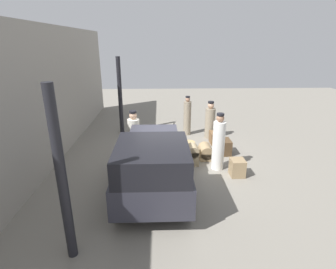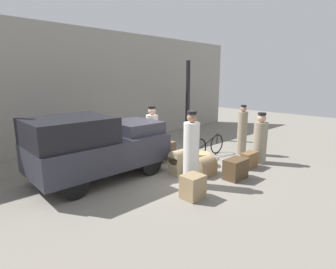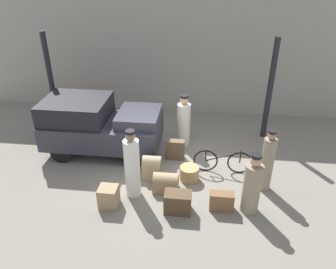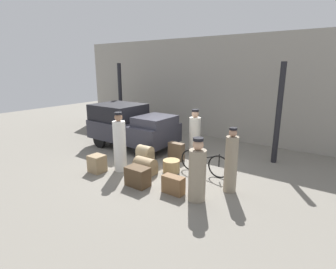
{
  "view_description": "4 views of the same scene",
  "coord_description": "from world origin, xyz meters",
  "px_view_note": "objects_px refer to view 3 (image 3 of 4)",
  "views": [
    {
      "loc": [
        -8.25,
        0.48,
        3.97
      ],
      "look_at": [
        0.2,
        0.2,
        0.95
      ],
      "focal_mm": 28.0,
      "sensor_mm": 36.0,
      "label": 1
    },
    {
      "loc": [
        -5.18,
        -5.52,
        2.64
      ],
      "look_at": [
        0.2,
        0.2,
        0.95
      ],
      "focal_mm": 28.0,
      "sensor_mm": 36.0,
      "label": 2
    },
    {
      "loc": [
        1.18,
        -8.04,
        5.49
      ],
      "look_at": [
        0.2,
        0.2,
        0.95
      ],
      "focal_mm": 35.0,
      "sensor_mm": 36.0,
      "label": 3
    },
    {
      "loc": [
        5.27,
        -6.88,
        3.22
      ],
      "look_at": [
        0.2,
        0.2,
        0.95
      ],
      "focal_mm": 28.0,
      "sensor_mm": 36.0,
      "label": 4
    }
  ],
  "objects_px": {
    "bicycle": "(223,161)",
    "porter_carrying_trunk": "(132,166)",
    "trunk_large_brown": "(166,183)",
    "trunk_barrel_dark": "(152,167)",
    "wicker_basket": "(189,173)",
    "porter_standing_middle": "(252,186)",
    "suitcase_small_leather": "(175,150)",
    "trunk_wicker_pale": "(109,197)",
    "truck": "(99,124)",
    "porter_lifting_near_truck": "(267,163)",
    "suitcase_black_upright": "(178,202)",
    "suitcase_tan_flat": "(222,201)",
    "porter_with_bicycle": "(184,122)"
  },
  "relations": [
    {
      "from": "suitcase_small_leather",
      "to": "trunk_wicker_pale",
      "type": "xyz_separation_m",
      "value": [
        -1.42,
        -2.35,
        -0.04
      ]
    },
    {
      "from": "porter_lifting_near_truck",
      "to": "suitcase_black_upright",
      "type": "bearing_deg",
      "value": -151.91
    },
    {
      "from": "truck",
      "to": "porter_lifting_near_truck",
      "type": "height_order",
      "value": "porter_lifting_near_truck"
    },
    {
      "from": "bicycle",
      "to": "suitcase_black_upright",
      "type": "bearing_deg",
      "value": -121.84
    },
    {
      "from": "suitcase_small_leather",
      "to": "trunk_wicker_pale",
      "type": "relative_size",
      "value": 1.16
    },
    {
      "from": "porter_with_bicycle",
      "to": "suitcase_black_upright",
      "type": "xyz_separation_m",
      "value": [
        0.12,
        -3.32,
        -0.5
      ]
    },
    {
      "from": "wicker_basket",
      "to": "porter_carrying_trunk",
      "type": "distance_m",
      "value": 1.75
    },
    {
      "from": "suitcase_black_upright",
      "to": "trunk_wicker_pale",
      "type": "xyz_separation_m",
      "value": [
        -1.71,
        0.01,
        -0.0
      ]
    },
    {
      "from": "suitcase_small_leather",
      "to": "porter_carrying_trunk",
      "type": "bearing_deg",
      "value": -116.32
    },
    {
      "from": "porter_with_bicycle",
      "to": "trunk_large_brown",
      "type": "xyz_separation_m",
      "value": [
        -0.27,
        -2.55,
        -0.54
      ]
    },
    {
      "from": "suitcase_tan_flat",
      "to": "suitcase_black_upright",
      "type": "bearing_deg",
      "value": -169.13
    },
    {
      "from": "porter_lifting_near_truck",
      "to": "suitcase_small_leather",
      "type": "relative_size",
      "value": 2.79
    },
    {
      "from": "truck",
      "to": "suitcase_tan_flat",
      "type": "height_order",
      "value": "truck"
    },
    {
      "from": "bicycle",
      "to": "wicker_basket",
      "type": "height_order",
      "value": "bicycle"
    },
    {
      "from": "porter_lifting_near_truck",
      "to": "suitcase_small_leather",
      "type": "distance_m",
      "value": 2.81
    },
    {
      "from": "wicker_basket",
      "to": "suitcase_small_leather",
      "type": "distance_m",
      "value": 1.14
    },
    {
      "from": "wicker_basket",
      "to": "porter_standing_middle",
      "type": "height_order",
      "value": "porter_standing_middle"
    },
    {
      "from": "trunk_large_brown",
      "to": "suitcase_black_upright",
      "type": "bearing_deg",
      "value": -63.32
    },
    {
      "from": "suitcase_small_leather",
      "to": "trunk_barrel_dark",
      "type": "xyz_separation_m",
      "value": [
        -0.54,
        -1.06,
        0.05
      ]
    },
    {
      "from": "trunk_barrel_dark",
      "to": "truck",
      "type": "bearing_deg",
      "value": 145.24
    },
    {
      "from": "bicycle",
      "to": "porter_lifting_near_truck",
      "type": "height_order",
      "value": "porter_lifting_near_truck"
    },
    {
      "from": "trunk_wicker_pale",
      "to": "trunk_large_brown",
      "type": "bearing_deg",
      "value": 30.06
    },
    {
      "from": "bicycle",
      "to": "suitcase_small_leather",
      "type": "xyz_separation_m",
      "value": [
        -1.41,
        0.56,
        -0.05
      ]
    },
    {
      "from": "porter_lifting_near_truck",
      "to": "trunk_large_brown",
      "type": "bearing_deg",
      "value": -171.17
    },
    {
      "from": "bicycle",
      "to": "porter_carrying_trunk",
      "type": "relative_size",
      "value": 0.88
    },
    {
      "from": "porter_carrying_trunk",
      "to": "suitcase_tan_flat",
      "type": "height_order",
      "value": "porter_carrying_trunk"
    },
    {
      "from": "trunk_large_brown",
      "to": "trunk_barrel_dark",
      "type": "height_order",
      "value": "trunk_barrel_dark"
    },
    {
      "from": "porter_lifting_near_truck",
      "to": "suitcase_tan_flat",
      "type": "height_order",
      "value": "porter_lifting_near_truck"
    },
    {
      "from": "bicycle",
      "to": "suitcase_tan_flat",
      "type": "relative_size",
      "value": 2.85
    },
    {
      "from": "porter_standing_middle",
      "to": "porter_with_bicycle",
      "type": "relative_size",
      "value": 0.94
    },
    {
      "from": "porter_lifting_near_truck",
      "to": "porter_carrying_trunk",
      "type": "bearing_deg",
      "value": -169.16
    },
    {
      "from": "truck",
      "to": "wicker_basket",
      "type": "relative_size",
      "value": 6.64
    },
    {
      "from": "porter_standing_middle",
      "to": "suitcase_small_leather",
      "type": "relative_size",
      "value": 2.57
    },
    {
      "from": "porter_lifting_near_truck",
      "to": "porter_carrying_trunk",
      "type": "xyz_separation_m",
      "value": [
        -3.4,
        -0.65,
        0.06
      ]
    },
    {
      "from": "truck",
      "to": "trunk_wicker_pale",
      "type": "height_order",
      "value": "truck"
    },
    {
      "from": "suitcase_black_upright",
      "to": "trunk_barrel_dark",
      "type": "distance_m",
      "value": 1.54
    },
    {
      "from": "truck",
      "to": "bicycle",
      "type": "xyz_separation_m",
      "value": [
        3.81,
        -0.79,
        -0.57
      ]
    },
    {
      "from": "porter_carrying_trunk",
      "to": "suitcase_small_leather",
      "type": "bearing_deg",
      "value": 63.68
    },
    {
      "from": "suitcase_small_leather",
      "to": "trunk_wicker_pale",
      "type": "bearing_deg",
      "value": -121.1
    },
    {
      "from": "suitcase_small_leather",
      "to": "trunk_barrel_dark",
      "type": "relative_size",
      "value": 0.9
    },
    {
      "from": "wicker_basket",
      "to": "suitcase_small_leather",
      "type": "bearing_deg",
      "value": 116.04
    },
    {
      "from": "porter_standing_middle",
      "to": "porter_with_bicycle",
      "type": "distance_m",
      "value": 3.59
    },
    {
      "from": "truck",
      "to": "porter_with_bicycle",
      "type": "bearing_deg",
      "value": 16.02
    },
    {
      "from": "truck",
      "to": "suitcase_small_leather",
      "type": "xyz_separation_m",
      "value": [
        2.4,
        -0.23,
        -0.62
      ]
    },
    {
      "from": "bicycle",
      "to": "porter_carrying_trunk",
      "type": "xyz_separation_m",
      "value": [
        -2.32,
        -1.27,
        0.5
      ]
    },
    {
      "from": "suitcase_small_leather",
      "to": "suitcase_tan_flat",
      "type": "relative_size",
      "value": 1.07
    },
    {
      "from": "porter_carrying_trunk",
      "to": "porter_lifting_near_truck",
      "type": "bearing_deg",
      "value": 10.84
    },
    {
      "from": "truck",
      "to": "suitcase_tan_flat",
      "type": "distance_m",
      "value": 4.5
    },
    {
      "from": "porter_with_bicycle",
      "to": "truck",
      "type": "bearing_deg",
      "value": -163.98
    },
    {
      "from": "porter_lifting_near_truck",
      "to": "suitcase_tan_flat",
      "type": "xyz_separation_m",
      "value": [
        -1.15,
        -0.97,
        -0.57
      ]
    }
  ]
}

